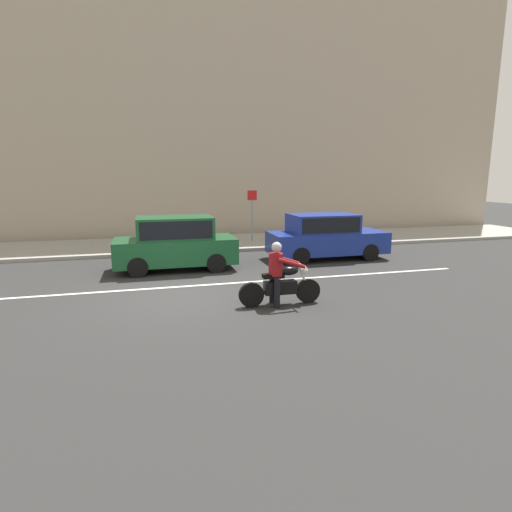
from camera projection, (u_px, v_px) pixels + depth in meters
ground_plane at (180, 296)px, 10.86m from camera, size 80.00×80.00×0.00m
sidewalk_slab at (166, 245)px, 18.43m from camera, size 40.00×4.40×0.14m
building_facade at (157, 101)px, 20.35m from camera, size 40.00×1.40×13.57m
lane_marking_stripe at (184, 286)px, 11.75m from camera, size 18.00×0.14×0.01m
motorcycle_with_rider_crimson at (280, 279)px, 9.96m from camera, size 2.07×0.70×1.58m
parked_hatchback_forest_green at (175, 242)px, 13.70m from camera, size 3.99×1.76×1.80m
parked_sedan_cobalt_blue at (325, 236)px, 15.54m from camera, size 4.45×1.82×1.72m
street_sign_post at (252, 210)px, 18.89m from camera, size 0.44×0.08×2.36m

